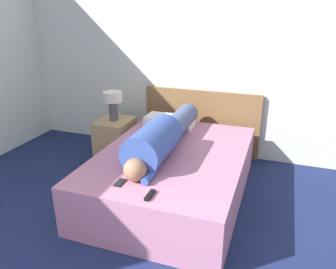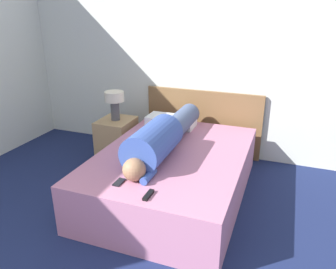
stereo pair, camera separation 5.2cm
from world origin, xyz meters
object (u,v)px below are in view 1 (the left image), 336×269
Objects in this scene: pillow_near_headboard at (170,121)px; tv_remote at (150,195)px; cell_phone at (120,183)px; person_lying at (162,137)px; nightstand at (115,139)px; bed at (173,174)px; table_lamp at (113,101)px.

pillow_near_headboard is 3.94× the size of tv_remote.
cell_phone is (0.08, -1.49, -0.05)m from pillow_near_headboard.
tv_remote is (0.21, -0.84, -0.15)m from person_lying.
cell_phone is at bearing -86.97° from pillow_near_headboard.
nightstand reaches higher than cell_phone.
tv_remote reaches higher than cell_phone.
pillow_near_headboard reaches higher than bed.
cell_phone is (-0.32, 0.11, -0.01)m from tv_remote.
bed is 3.39× the size of pillow_near_headboard.
cell_phone is (-0.22, -0.74, 0.25)m from bed.
table_lamp is at bearing -168.34° from pillow_near_headboard.
table_lamp is 0.62× the size of pillow_near_headboard.
person_lying is at bearing -76.45° from pillow_near_headboard.
bed is 1.16m from nightstand.
nightstand is 4.09× the size of cell_phone.
nightstand is 3.54× the size of tv_remote.
person_lying is 13.14× the size of cell_phone.
bed is 1.17× the size of person_lying.
person_lying is 0.88m from tv_remote.
bed is at bearing 4.16° from person_lying.
pillow_near_headboard is 1.64m from tv_remote.
pillow_near_headboard is at bearing 111.72° from bed.
bed is 1.28m from table_lamp.
cell_phone is (0.78, -1.34, -0.29)m from table_lamp.
cell_phone reaches higher than bed.
pillow_near_headboard is (-0.18, 0.75, -0.10)m from person_lying.
table_lamp reaches higher than person_lying.
pillow_near_headboard is at bearing 103.55° from person_lying.
table_lamp is (-0.99, 0.60, 0.54)m from bed.
pillow_near_headboard is 1.49m from cell_phone.
table_lamp is 1.58m from cell_phone.
person_lying is at bearing -34.59° from table_lamp.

